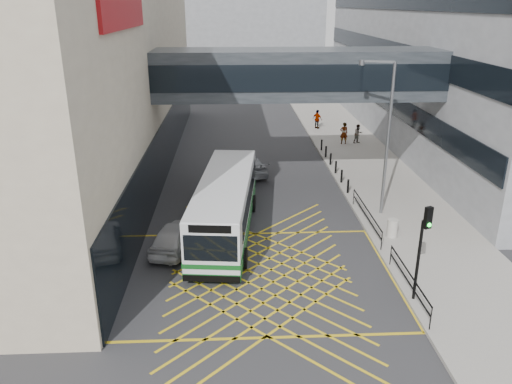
{
  "coord_description": "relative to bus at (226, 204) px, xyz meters",
  "views": [
    {
      "loc": [
        -1.15,
        -19.92,
        11.71
      ],
      "look_at": [
        0.0,
        4.0,
        2.6
      ],
      "focal_mm": 35.0,
      "sensor_mm": 36.0,
      "label": 1
    }
  ],
  "objects": [
    {
      "name": "pedestrian_b",
      "position": [
        11.4,
        17.44,
        -0.69
      ],
      "size": [
        0.93,
        0.77,
        1.65
      ],
      "primitive_type": "imported",
      "rotation": [
        0.0,
        0.0,
        0.44
      ],
      "color": "gray",
      "rests_on": "pavement"
    },
    {
      "name": "pedestrian_c",
      "position": [
        8.71,
        22.99,
        -0.6
      ],
      "size": [
        1.13,
        1.13,
        1.83
      ],
      "primitive_type": "imported",
      "rotation": [
        0.0,
        0.0,
        2.36
      ],
      "color": "gray",
      "rests_on": "pavement"
    },
    {
      "name": "kerb_railings",
      "position": [
        7.74,
        -2.88,
        -0.8
      ],
      "size": [
        0.05,
        12.54,
        1.0
      ],
      "color": "black",
      "rests_on": "pavement"
    },
    {
      "name": "skybridge",
      "position": [
        4.59,
        7.34,
        5.82
      ],
      "size": [
        20.0,
        4.1,
        3.0
      ],
      "color": "#2E3338",
      "rests_on": "ground"
    },
    {
      "name": "traffic_light",
      "position": [
        7.91,
        -7.15,
        1.22
      ],
      "size": [
        0.34,
        0.5,
        4.21
      ],
      "rotation": [
        0.0,
        0.0,
        0.37
      ],
      "color": "black",
      "rests_on": "pavement"
    },
    {
      "name": "bollards",
      "position": [
        7.84,
        10.34,
        -1.07
      ],
      "size": [
        0.14,
        10.14,
        0.9
      ],
      "color": "black",
      "rests_on": "pavement"
    },
    {
      "name": "litter_bin",
      "position": [
        8.73,
        -1.18,
        -1.03
      ],
      "size": [
        0.56,
        0.56,
        0.97
      ],
      "primitive_type": "cylinder",
      "color": "#ADA89E",
      "rests_on": "pavement"
    },
    {
      "name": "building_far",
      "position": [
        -0.41,
        55.34,
        7.32
      ],
      "size": [
        28.0,
        16.0,
        18.0
      ],
      "primitive_type": "cube",
      "color": "gray",
      "rests_on": "ground"
    },
    {
      "name": "ground",
      "position": [
        1.59,
        -4.66,
        -1.68
      ],
      "size": [
        120.0,
        120.0,
        0.0
      ],
      "primitive_type": "plane",
      "color": "#333335"
    },
    {
      "name": "car_silver",
      "position": [
        1.38,
        10.01,
        -0.94
      ],
      "size": [
        3.58,
        5.12,
        1.47
      ],
      "primitive_type": "imported",
      "rotation": [
        0.0,
        0.0,
        3.51
      ],
      "color": "gray",
      "rests_on": "ground"
    },
    {
      "name": "car_dark",
      "position": [
        0.45,
        6.14,
        -0.91
      ],
      "size": [
        2.56,
        5.13,
        1.54
      ],
      "primitive_type": "imported",
      "rotation": [
        0.0,
        0.0,
        3.01
      ],
      "color": "black",
      "rests_on": "ground"
    },
    {
      "name": "box_junction",
      "position": [
        1.59,
        -4.66,
        -1.67
      ],
      "size": [
        12.0,
        9.0,
        0.01
      ],
      "color": "gold",
      "rests_on": "ground"
    },
    {
      "name": "bus",
      "position": [
        0.0,
        0.0,
        0.0
      ],
      "size": [
        3.71,
        11.37,
        3.13
      ],
      "rotation": [
        0.0,
        0.0,
        -0.1
      ],
      "color": "silver",
      "rests_on": "ground"
    },
    {
      "name": "pavement",
      "position": [
        10.59,
        10.34,
        -1.6
      ],
      "size": [
        6.0,
        54.0,
        0.16
      ],
      "primitive_type": "cube",
      "color": "gray",
      "rests_on": "ground"
    },
    {
      "name": "street_lamp",
      "position": [
        8.87,
        2.03,
        3.43
      ],
      "size": [
        1.93,
        0.88,
        8.69
      ],
      "rotation": [
        0.0,
        0.0,
        -0.34
      ],
      "color": "slate",
      "rests_on": "pavement"
    },
    {
      "name": "car_white",
      "position": [
        -2.52,
        -1.75,
        -0.94
      ],
      "size": [
        2.86,
        4.9,
        1.46
      ],
      "primitive_type": "imported",
      "rotation": [
        0.0,
        0.0,
        2.92
      ],
      "color": "#BDBDBF",
      "rests_on": "ground"
    },
    {
      "name": "pedestrian_a",
      "position": [
        10.09,
        17.23,
        -0.57
      ],
      "size": [
        0.79,
        0.59,
        1.9
      ],
      "primitive_type": "imported",
      "rotation": [
        0.0,
        0.0,
        3.21
      ],
      "color": "gray",
      "rests_on": "pavement"
    }
  ]
}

